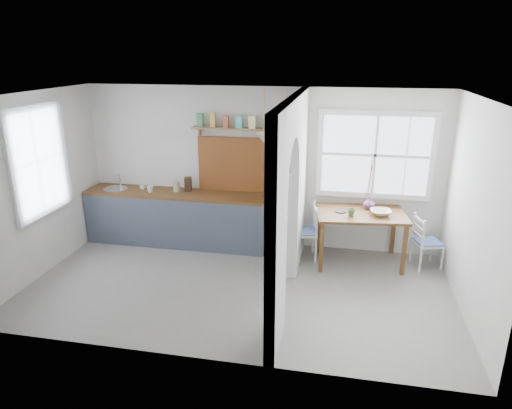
% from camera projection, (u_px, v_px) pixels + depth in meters
% --- Properties ---
extents(floor, '(5.80, 3.20, 0.01)m').
position_uv_depth(floor, '(238.00, 287.00, 6.35)').
color(floor, slate).
rests_on(floor, ground).
extents(ceiling, '(5.80, 3.20, 0.01)m').
position_uv_depth(ceiling, '(236.00, 96.00, 5.52)').
color(ceiling, silver).
rests_on(ceiling, walls).
extents(walls, '(5.81, 3.21, 2.60)m').
position_uv_depth(walls, '(237.00, 198.00, 5.93)').
color(walls, silver).
rests_on(walls, floor).
extents(partition, '(0.12, 3.20, 2.60)m').
position_uv_depth(partition, '(291.00, 188.00, 5.81)').
color(partition, silver).
rests_on(partition, floor).
extents(kitchen_window, '(0.10, 1.16, 1.50)m').
position_uv_depth(kitchen_window, '(36.00, 162.00, 6.35)').
color(kitchen_window, white).
rests_on(kitchen_window, walls).
extents(nook_window, '(1.76, 0.10, 1.30)m').
position_uv_depth(nook_window, '(375.00, 155.00, 6.96)').
color(nook_window, white).
rests_on(nook_window, walls).
extents(counter, '(3.50, 0.60, 0.90)m').
position_uv_depth(counter, '(191.00, 218.00, 7.64)').
color(counter, brown).
rests_on(counter, floor).
extents(sink, '(0.40, 0.40, 0.02)m').
position_uv_depth(sink, '(116.00, 189.00, 7.72)').
color(sink, silver).
rests_on(sink, counter).
extents(backsplash, '(1.65, 0.03, 0.90)m').
position_uv_depth(backsplash, '(247.00, 165.00, 7.42)').
color(backsplash, brown).
rests_on(backsplash, walls).
extents(shelf, '(1.75, 0.20, 0.21)m').
position_uv_depth(shelf, '(246.00, 126.00, 7.13)').
color(shelf, '#907156').
rests_on(shelf, walls).
extents(pendant_lamp, '(0.26, 0.26, 0.16)m').
position_uv_depth(pendant_lamp, '(264.00, 138.00, 6.79)').
color(pendant_lamp, silver).
rests_on(pendant_lamp, ceiling).
extents(utensil_rail, '(0.02, 0.50, 0.02)m').
position_uv_depth(utensil_rail, '(292.00, 172.00, 6.61)').
color(utensil_rail, silver).
rests_on(utensil_rail, partition).
extents(dining_table, '(1.40, 1.02, 0.82)m').
position_uv_depth(dining_table, '(359.00, 238.00, 6.96)').
color(dining_table, brown).
rests_on(dining_table, floor).
extents(chair_left, '(0.48, 0.48, 0.89)m').
position_uv_depth(chair_left, '(303.00, 231.00, 7.12)').
color(chair_left, silver).
rests_on(chair_left, floor).
extents(chair_right, '(0.47, 0.47, 0.82)m').
position_uv_depth(chair_right, '(428.00, 242.00, 6.81)').
color(chair_right, silver).
rests_on(chair_right, floor).
extents(kettle, '(0.22, 0.18, 0.23)m').
position_uv_depth(kettle, '(285.00, 194.00, 7.05)').
color(kettle, white).
rests_on(kettle, counter).
extents(mug_a, '(0.13, 0.13, 0.10)m').
position_uv_depth(mug_a, '(150.00, 189.00, 7.52)').
color(mug_a, white).
rests_on(mug_a, counter).
extents(mug_b, '(0.14, 0.14, 0.09)m').
position_uv_depth(mug_b, '(143.00, 187.00, 7.67)').
color(mug_b, beige).
rests_on(mug_b, counter).
extents(knife_block, '(0.12, 0.16, 0.22)m').
position_uv_depth(knife_block, '(188.00, 184.00, 7.58)').
color(knife_block, '#3F271A').
rests_on(knife_block, counter).
extents(jar, '(0.15, 0.15, 0.18)m').
position_uv_depth(jar, '(177.00, 186.00, 7.53)').
color(jar, tan).
rests_on(jar, counter).
extents(towel_magenta, '(0.02, 0.03, 0.61)m').
position_uv_depth(towel_magenta, '(289.00, 244.00, 7.06)').
color(towel_magenta, '#BF2C5F').
rests_on(towel_magenta, counter).
extents(towel_orange, '(0.02, 0.03, 0.50)m').
position_uv_depth(towel_orange, '(289.00, 246.00, 7.04)').
color(towel_orange, '#BE6108').
rests_on(towel_orange, counter).
extents(bowl, '(0.34, 0.34, 0.07)m').
position_uv_depth(bowl, '(381.00, 212.00, 6.73)').
color(bowl, silver).
rests_on(bowl, dining_table).
extents(table_cup, '(0.14, 0.14, 0.11)m').
position_uv_depth(table_cup, '(351.00, 212.00, 6.67)').
color(table_cup, '#447340').
rests_on(table_cup, dining_table).
extents(plate, '(0.20, 0.20, 0.01)m').
position_uv_depth(plate, '(341.00, 211.00, 6.87)').
color(plate, black).
rests_on(plate, dining_table).
extents(vase, '(0.20, 0.20, 0.18)m').
position_uv_depth(vase, '(369.00, 203.00, 6.97)').
color(vase, '#6E3C80').
rests_on(vase, dining_table).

